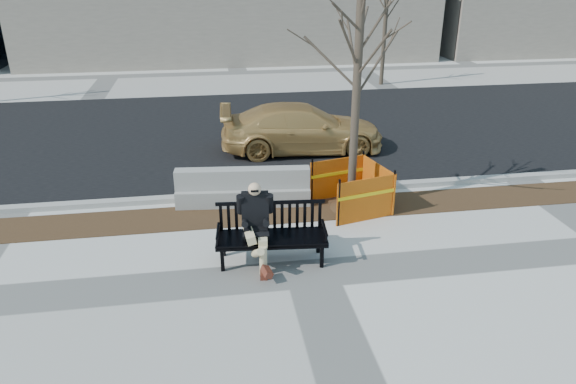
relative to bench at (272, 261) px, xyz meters
name	(u,v)px	position (x,y,z in m)	size (l,w,h in m)	color
ground	(311,273)	(0.65, -0.53, 0.00)	(120.00, 120.00, 0.00)	beige
mulch_strip	(289,211)	(0.65, 2.07, 0.00)	(40.00, 1.20, 0.02)	#47301C
asphalt_street	(259,130)	(0.65, 8.27, 0.00)	(60.00, 10.40, 0.01)	black
curb	(283,192)	(0.65, 3.02, 0.06)	(60.00, 0.25, 0.12)	#9E9B93
bench	(272,261)	(0.00, 0.00, 0.00)	(2.08, 0.74, 1.11)	black
seated_man	(257,260)	(-0.28, 0.08, 0.00)	(0.65, 1.08, 1.51)	black
tree_fence	(350,208)	(2.06, 2.01, 0.00)	(2.13, 2.13, 5.32)	orange
sedan	(302,150)	(1.67, 6.10, 0.00)	(1.91, 4.70, 1.36)	tan
jersey_barrier_left	(244,204)	(-0.32, 2.64, 0.00)	(3.05, 0.61, 0.87)	gray
far_tree_right	(381,84)	(6.81, 14.42, 0.00)	(1.97, 1.97, 5.31)	#453A2C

